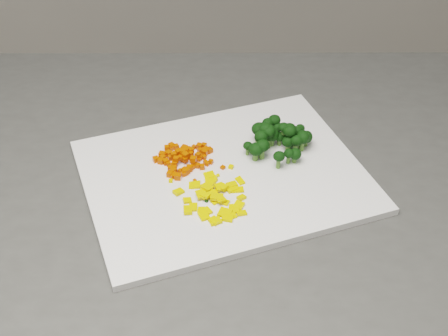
{
  "coord_description": "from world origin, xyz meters",
  "views": [
    {
      "loc": [
        0.11,
        -0.34,
        1.5
      ],
      "look_at": [
        0.22,
        0.36,
        0.92
      ],
      "focal_mm": 50.0,
      "sensor_mm": 36.0,
      "label": 1
    }
  ],
  "objects": [
    {
      "name": "carrot_cube_16",
      "position": [
        0.16,
        0.41,
        0.92
      ],
      "size": [
        0.01,
        0.01,
        0.01
      ],
      "primitive_type": "cube",
      "rotation": [
        0.0,
        0.0,
        1.77
      ],
      "color": "#D13A02",
      "rests_on": "carrot_pile"
    },
    {
      "name": "pepper_chunk_17",
      "position": [
        0.23,
        0.3,
        0.91
      ],
      "size": [
        0.01,
        0.01,
        0.01
      ],
      "primitive_type": "cube",
      "rotation": [
        -0.1,
        0.09,
        0.54
      ],
      "color": "yellow",
      "rests_on": "pepper_pile"
    },
    {
      "name": "broccoli_floret_16",
      "position": [
        0.27,
        0.39,
        0.93
      ],
      "size": [
        0.03,
        0.03,
        0.03
      ],
      "primitive_type": null,
      "color": "black",
      "rests_on": "broccoli_pile"
    },
    {
      "name": "pepper_chunk_22",
      "position": [
        0.18,
        0.31,
        0.92
      ],
      "size": [
        0.01,
        0.02,
        0.01
      ],
      "primitive_type": "cube",
      "rotation": [
        0.03,
        -0.11,
        1.72
      ],
      "color": "yellow",
      "rests_on": "pepper_pile"
    },
    {
      "name": "carrot_cube_48",
      "position": [
        0.17,
        0.4,
        0.92
      ],
      "size": [
        0.01,
        0.01,
        0.01
      ],
      "primitive_type": "cube",
      "rotation": [
        0.0,
        0.0,
        1.98
      ],
      "color": "#D13A02",
      "rests_on": "carrot_pile"
    },
    {
      "name": "carrot_cube_50",
      "position": [
        0.18,
        0.43,
        0.91
      ],
      "size": [
        0.01,
        0.01,
        0.01
      ],
      "primitive_type": "cube",
      "rotation": [
        0.0,
        0.0,
        0.83
      ],
      "color": "#D13A02",
      "rests_on": "carrot_pile"
    },
    {
      "name": "carrot_cube_53",
      "position": [
        0.17,
        0.38,
        0.92
      ],
      "size": [
        0.01,
        0.01,
        0.01
      ],
      "primitive_type": "cube",
      "rotation": [
        0.0,
        0.0,
        2.74
      ],
      "color": "#D13A02",
      "rests_on": "carrot_pile"
    },
    {
      "name": "pepper_chunk_11",
      "position": [
        0.19,
        0.31,
        0.91
      ],
      "size": [
        0.02,
        0.02,
        0.01
      ],
      "primitive_type": "cube",
      "rotation": [
        0.06,
        -0.09,
        1.2
      ],
      "color": "yellow",
      "rests_on": "pepper_pile"
    },
    {
      "name": "stray_bit_5",
      "position": [
        0.14,
        0.35,
        0.91
      ],
      "size": [
        0.01,
        0.01,
        0.0
      ],
      "primitive_type": "cube",
      "rotation": [
        0.0,
        0.0,
        3.0
      ],
      "color": "yellow",
      "rests_on": "cutting_board"
    },
    {
      "name": "pepper_chunk_23",
      "position": [
        0.22,
        0.33,
        0.91
      ],
      "size": [
        0.02,
        0.02,
        0.01
      ],
      "primitive_type": "cube",
      "rotation": [
        -0.14,
        -0.03,
        0.2
      ],
      "color": "yellow",
      "rests_on": "pepper_pile"
    },
    {
      "name": "pepper_chunk_7",
      "position": [
        0.19,
        0.3,
        0.91
      ],
      "size": [
        0.01,
        0.01,
        0.0
      ],
      "primitive_type": "cube",
      "rotation": [
        -0.06,
        -0.06,
        2.06
      ],
      "color": "yellow",
      "rests_on": "pepper_pile"
    },
    {
      "name": "stray_bit_7",
      "position": [
        0.23,
        0.37,
        0.91
      ],
      "size": [
        0.01,
        0.01,
        0.0
      ],
      "primitive_type": "cube",
      "rotation": [
        0.0,
        0.0,
        2.58
      ],
      "color": "yellow",
      "rests_on": "cutting_board"
    },
    {
      "name": "carrot_cube_21",
      "position": [
        0.18,
        0.4,
        0.92
      ],
      "size": [
        0.01,
        0.01,
        0.01
      ],
      "primitive_type": "cube",
      "rotation": [
        0.0,
        0.0,
        2.43
      ],
      "color": "#D13A02",
      "rests_on": "carrot_pile"
    },
    {
      "name": "carrot_cube_74",
      "position": [
        0.15,
        0.43,
        0.91
      ],
      "size": [
        0.01,
        0.01,
        0.01
      ],
      "primitive_type": "cube",
      "rotation": [
        0.0,
        0.0,
        0.31
      ],
      "color": "#D13A02",
      "rests_on": "carrot_pile"
    },
    {
      "name": "carrot_cube_77",
      "position": [
        0.16,
        0.43,
        0.91
      ],
      "size": [
        0.01,
        0.01,
        0.01
      ],
      "primitive_type": "cube",
      "rotation": [
        0.0,
        0.0,
        2.6
      ],
      "color": "#D13A02",
      "rests_on": "carrot_pile"
    },
    {
      "name": "carrot_cube_36",
      "position": [
        0.15,
        0.36,
        0.92
      ],
      "size": [
        0.01,
        0.01,
        0.01
      ],
      "primitive_type": "cube",
      "rotation": [
        0.0,
        0.0,
        2.92
      ],
      "color": "#D13A02",
      "rests_on": "carrot_pile"
    },
    {
      "name": "stray_bit_4",
      "position": [
        0.21,
        0.36,
        0.91
      ],
      "size": [
        0.0,
        0.0,
        0.0
      ],
      "primitive_type": "cube",
      "rotation": [
        0.0,
        0.0,
        0.17
      ],
      "color": "yellow",
      "rests_on": "cutting_board"
    },
    {
      "name": "carrot_cube_14",
      "position": [
        0.13,
        0.41,
        0.92
      ],
      "size": [
        0.01,
        0.01,
        0.01
      ],
      "primitive_type": "cube",
      "rotation": [
        0.0,
        0.0,
        2.76
      ],
      "color": "#D13A02",
      "rests_on": "carrot_pile"
    },
    {
      "name": "broccoli_floret_4",
      "position": [
        0.32,
        0.41,
        0.94
      ],
      "size": [
        0.03,
        0.03,
        0.03
      ],
      "primitive_type": null,
      "color": "black",
      "rests_on": "broccoli_pile"
    },
    {
      "name": "carrot_cube_10",
      "position": [
        0.14,
        0.39,
        0.91
      ],
      "size": [
        0.01,
        0.01,
        0.01
      ],
      "primitive_type": "cube",
      "rotation": [
        0.0,
        0.0,
        0.67
      ],
      "color": "#D13A02",
      "rests_on": "carrot_pile"
    },
    {
      "name": "broccoli_floret_19",
      "position": [
        0.32,
        0.4,
        0.94
      ],
      "size": [
        0.03,
        0.03,
        0.03
      ],
      "primitive_type": null,
      "color": "black",
      "rests_on": "broccoli_pile"
    },
    {
      "name": "stray_bit_6",
      "position": [
        0.28,
        0.43,
        0.91
      ],
      "size": [
        0.01,
        0.01,
        0.0
      ],
      "primitive_type": "cube",
      "rotation": [
        0.0,
        0.0,
        1.93
      ],
      "color": "#D13A02",
      "rests_on": "cutting_board"
    },
    {
      "name": "carrot_cube_28",
      "position": [
        0.16,
        0.4,
        0.92
      ],
      "size": [
        0.01,
        0.01,
        0.01
      ],
      "primitive_type": "cube",
      "rotation": [
        0.0,
        0.0,
        2.15
      ],
      "color": "#D13A02",
      "rests_on": "carrot_pile"
    },
    {
      "name": "pepper_chunk_2",
      "position": [
        0.18,
        0.27,
        0.91
      ],
      "size": [
        0.02,
        0.02,
        0.0
      ],
      "primitive_type": "cube",
      "rotation": [
        0.05,
        0.02,
        0.28
      ],
      "color": "yellow",
      "rests_on": "pepper_pile"
    },
    {
      "name": "pepper_chunk_0",
      "position": [
        0.2,
        0.3,
        0.92
      ],
      "size": [
        0.02,
        0.02,
        0.01
      ],
      "primitive_type": "cube",
      "rotation": [
        0.14,
        0.08,
        1.96
      ],
      "color": "yellow",
      "rests_on": "pepper_pile"
    },
    {
      "name": "broccoli_floret_8",
      "position": [
        0.3,
        0.36,
        0.93
      ],
      "size": [
        0.02,
        0.02,
        0.03
      ],
      "primitive_type": null,
      "color": "black",
      "rests_on": "broccoli_pile"
    },
    {
      "name": "pepper_chunk_33",
      "position": [
        0.2,
        0.27,
        0.91
      ],
      "size": [
        0.02,
        0.02,
        0.01
      ],
      "primitive_type": "cube",
      "rotation": [
        -0.09,
        -0.01,
        2.61
      ],
      "color": "yellow",
      "rests_on": "pepper_pile"
    },
    {
      "name": "carrot_cube_44",
      "position": [
        0.17,
        0.41,
        0.92
      ],
      "size": [
        0.01,
        0.01,
        0.01
      ],
      "primitive_type": "cube",
      "rotation": [
        0.0,
        0.0,
        0.23
      ],
      "color": "#D13A02",
      "rests_on": "carrot_pile"
    },
    {
      "name": "stray_bit_1",
      "position": [
        0.17,
        0.35,
        0.91
      ],
      "size": [
        0.01,
        0.01,
        0.0
      ],
      "primitive_type": "cube",
      "rotation": [
        0.0,
        0.0,
        0.52
      ],
      "color": "#D13A02",
      "rests_on": "cutting_board"
    },
    {
      "name": "carrot_cube_24",
      "position": [
        0.17,
        0.38,
        0.91
      ],
      "size": [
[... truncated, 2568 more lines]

